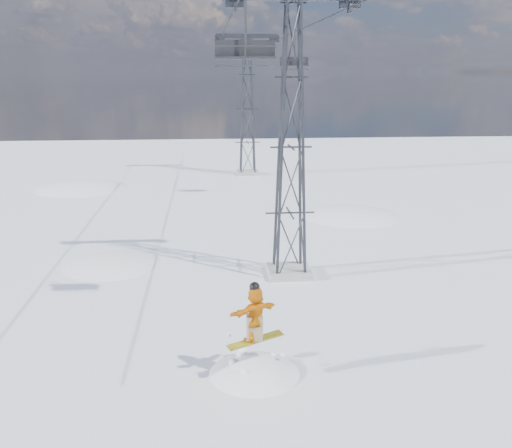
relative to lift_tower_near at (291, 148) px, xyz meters
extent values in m
plane|color=white|center=(-0.80, -8.00, -5.47)|extent=(120.00, 120.00, 0.00)
sphere|color=white|center=(-7.80, 2.00, -13.12)|extent=(16.00, 16.00, 16.00)
sphere|color=white|center=(5.20, 10.00, -14.97)|extent=(20.00, 20.00, 20.00)
sphere|color=white|center=(-12.80, 20.00, -15.87)|extent=(22.00, 22.00, 22.00)
cube|color=#999999|center=(0.00, 0.00, -5.32)|extent=(1.80, 1.80, 0.30)
cube|color=#292A30|center=(-2.20, 0.00, 5.58)|extent=(0.80, 0.25, 0.50)
cube|color=#292A30|center=(2.20, 0.00, 5.58)|extent=(0.80, 0.25, 0.50)
cube|color=#999999|center=(0.00, 25.00, -5.32)|extent=(1.80, 1.80, 0.30)
cube|color=#292A30|center=(0.00, 25.00, 5.78)|extent=(5.00, 0.35, 0.35)
cube|color=#292A30|center=(-2.20, 25.00, 5.58)|extent=(0.80, 0.25, 0.50)
cube|color=#292A30|center=(2.20, 25.00, 5.58)|extent=(0.80, 0.25, 0.50)
cylinder|color=black|center=(-2.20, 11.50, 5.38)|extent=(0.06, 51.00, 0.06)
cylinder|color=black|center=(2.20, 11.50, 5.38)|extent=(0.06, 51.00, 0.06)
sphere|color=white|center=(-2.18, -8.16, -7.22)|extent=(4.40, 4.40, 4.40)
cube|color=yellow|center=(-2.18, -8.46, -4.27)|extent=(1.63, 0.82, 0.21)
imported|color=orange|center=(-2.18, -8.46, -3.46)|extent=(1.50, 1.10, 1.57)
cube|color=#9C8660|center=(-2.18, -8.46, -3.89)|extent=(0.55, 0.50, 0.72)
sphere|color=black|center=(-2.18, -8.46, -2.70)|extent=(0.29, 0.29, 0.29)
cylinder|color=black|center=(-2.20, -5.32, 4.38)|extent=(0.07, 0.07, 2.00)
cube|color=black|center=(-2.20, -5.32, 3.38)|extent=(1.82, 0.41, 0.07)
cube|color=black|center=(-2.20, -5.12, 3.66)|extent=(1.82, 0.05, 0.50)
cylinder|color=black|center=(-2.20, -5.54, 3.16)|extent=(1.82, 0.05, 0.05)
cylinder|color=black|center=(-2.20, -5.59, 3.70)|extent=(1.82, 0.05, 0.05)
cylinder|color=black|center=(2.20, 13.90, 4.38)|extent=(0.07, 0.07, 2.00)
cube|color=black|center=(2.20, 13.90, 3.38)|extent=(1.82, 0.41, 0.07)
cube|color=black|center=(2.20, 14.10, 3.65)|extent=(1.82, 0.05, 0.50)
cylinder|color=black|center=(2.20, 13.67, 3.15)|extent=(1.82, 0.05, 0.05)
cylinder|color=black|center=(2.20, 13.63, 3.70)|extent=(1.82, 0.05, 0.05)
camera|label=1|loc=(-3.40, -22.93, 2.97)|focal=40.00mm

